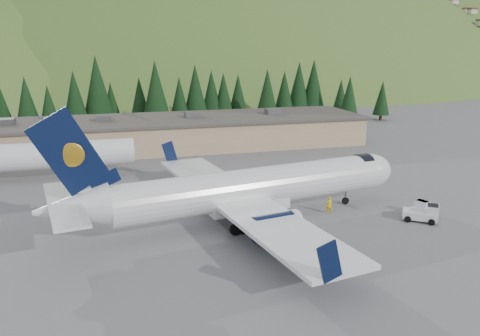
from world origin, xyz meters
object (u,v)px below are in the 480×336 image
terminal_building (164,133)px  second_airliner (26,156)px  ramp_worker (329,205)px  airliner (246,190)px  baggage_tug_b (424,214)px  baggage_tug_a (418,209)px

terminal_building → second_airliner: bearing=-141.2°
ramp_worker → airliner: bearing=4.2°
baggage_tug_b → ramp_worker: size_ratio=2.00×
baggage_tug_a → airliner: bearing=146.3°
airliner → terminal_building: 38.40m
airliner → baggage_tug_a: bearing=-19.9°
airliner → ramp_worker: airliner is taller
second_airliner → terminal_building: bearing=38.8°
airliner → second_airliner: (-23.82, 22.19, -0.05)m
airliner → ramp_worker: (9.27, -0.09, -2.44)m
airliner → baggage_tug_b: 18.39m
ramp_worker → terminal_building: bearing=-66.3°
baggage_tug_a → baggage_tug_b: 1.65m
baggage_tug_a → terminal_building: size_ratio=0.04×
second_airliner → baggage_tug_b: (41.40, -26.96, -2.51)m
baggage_tug_b → ramp_worker: 9.53m
baggage_tug_a → ramp_worker: ramp_worker is taller
airliner → ramp_worker: size_ratio=20.29×
baggage_tug_a → ramp_worker: 9.35m
ramp_worker → baggage_tug_a: bearing=165.3°
airliner → baggage_tug_b: bearing=-25.0°
baggage_tug_a → terminal_building: bearing=94.4°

